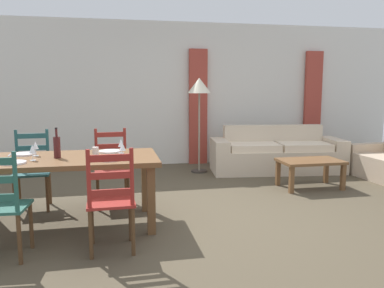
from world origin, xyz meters
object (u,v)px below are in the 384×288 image
(dining_chair_far_left, at_px, (32,170))
(wine_glass_near_left, at_px, (32,150))
(wine_bottle, at_px, (57,147))
(wine_glass_far_left, at_px, (35,146))
(wine_glass_far_right, at_px, (121,143))
(couch, at_px, (276,155))
(dining_chair_far_right, at_px, (112,167))
(coffee_table, at_px, (310,164))
(standing_lamp, at_px, (199,91))
(dining_chair_near_left, at_px, (0,206))
(wine_glass_near_right, at_px, (122,147))
(coffee_cup_primary, at_px, (95,151))
(dining_chair_near_right, at_px, (111,200))
(dining_table, at_px, (66,166))

(dining_chair_far_left, bearing_deg, wine_glass_near_left, -77.92)
(wine_bottle, height_order, wine_glass_far_left, wine_bottle)
(wine_glass_far_right, relative_size, couch, 0.07)
(dining_chair_far_right, height_order, wine_bottle, wine_bottle)
(coffee_table, bearing_deg, standing_lamp, 134.28)
(wine_glass_near_left, height_order, coffee_table, wine_glass_near_left)
(dining_chair_far_left, xyz_separation_m, wine_glass_far_left, (0.17, -0.63, 0.38))
(wine_bottle, xyz_separation_m, standing_lamp, (2.03, 2.42, 0.54))
(dining_chair_near_left, relative_size, couch, 0.41)
(standing_lamp, bearing_deg, wine_glass_near_right, -118.39)
(coffee_cup_primary, bearing_deg, dining_chair_far_left, 138.01)
(dining_chair_far_right, height_order, wine_glass_near_left, dining_chair_far_right)
(wine_glass_far_right, bearing_deg, couch, 37.11)
(wine_glass_near_right, xyz_separation_m, coffee_cup_primary, (-0.28, 0.21, -0.07))
(wine_glass_far_left, relative_size, standing_lamp, 0.10)
(wine_glass_near_left, distance_m, wine_glass_far_right, 0.91)
(dining_chair_near_left, relative_size, wine_glass_near_left, 5.96)
(dining_chair_near_right, bearing_deg, coffee_cup_primary, 100.95)
(standing_lamp, bearing_deg, dining_chair_near_left, -127.79)
(dining_chair_near_right, distance_m, wine_glass_far_left, 1.24)
(dining_chair_far_right, bearing_deg, dining_chair_far_left, 177.24)
(dining_chair_far_right, xyz_separation_m, standing_lamp, (1.50, 1.67, 0.93))
(wine_glass_far_left, height_order, wine_glass_far_right, same)
(wine_glass_far_left, bearing_deg, couch, 29.66)
(wine_glass_far_right, xyz_separation_m, coffee_table, (2.75, 0.86, -0.51))
(couch, bearing_deg, dining_chair_far_left, -159.33)
(couch, relative_size, standing_lamp, 1.44)
(dining_chair_near_left, bearing_deg, dining_table, 57.44)
(dining_chair_far_left, relative_size, dining_chair_far_right, 1.00)
(wine_glass_far_right, xyz_separation_m, standing_lamp, (1.38, 2.26, 0.55))
(dining_chair_near_right, height_order, wine_glass_far_left, dining_chair_near_right)
(dining_table, distance_m, dining_chair_near_right, 0.90)
(coffee_table, bearing_deg, dining_chair_far_right, -174.70)
(coffee_table, bearing_deg, dining_table, -163.29)
(dining_chair_near_right, relative_size, coffee_table, 1.07)
(wine_glass_near_right, height_order, coffee_cup_primary, wine_glass_near_right)
(wine_bottle, bearing_deg, dining_chair_near_left, -118.89)
(dining_table, distance_m, couch, 4.00)
(coffee_table, bearing_deg, coffee_cup_primary, -162.88)
(dining_chair_near_right, height_order, wine_glass_near_right, dining_chair_near_right)
(couch, distance_m, coffee_table, 1.22)
(dining_chair_near_right, xyz_separation_m, coffee_cup_primary, (-0.16, 0.82, 0.32))
(wine_glass_far_left, xyz_separation_m, coffee_cup_primary, (0.62, -0.08, -0.07))
(dining_chair_near_right, height_order, wine_glass_far_right, dining_chair_near_right)
(wine_glass_near_right, distance_m, coffee_table, 3.01)
(dining_chair_far_left, bearing_deg, coffee_table, 3.30)
(coffee_cup_primary, bearing_deg, wine_bottle, -166.86)
(dining_chair_near_left, xyz_separation_m, coffee_table, (3.79, 1.72, -0.12))
(coffee_cup_primary, bearing_deg, dining_chair_far_right, 76.45)
(dining_chair_near_left, bearing_deg, wine_glass_far_right, 39.77)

